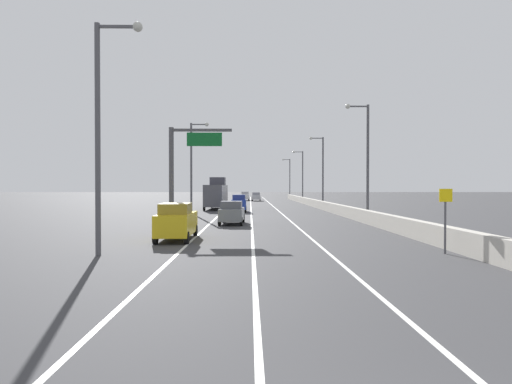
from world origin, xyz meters
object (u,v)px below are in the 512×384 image
Objects in this scene: car_yellow_1 at (177,222)px; box_truck at (216,194)px; lamp_post_right_second at (365,154)px; lamp_post_right_fifth at (289,176)px; overhead_sign_gantry at (181,165)px; lamp_post_left_near at (103,122)px; car_silver_4 at (256,197)px; lamp_post_left_mid at (193,161)px; car_blue_3 at (239,203)px; speed_advisory_sign at (445,216)px; car_gray_0 at (232,213)px; car_white_2 at (245,196)px; lamp_post_right_fourth at (301,173)px.

car_yellow_1 is 32.32m from box_truck.
lamp_post_right_second is 1.00× the size of lamp_post_right_fifth.
overhead_sign_gantry is 12.20m from lamp_post_left_near.
lamp_post_right_second is at bearing -80.20° from car_silver_4.
car_yellow_1 is at bearing -89.40° from box_truck.
lamp_post_left_near is at bearing -90.13° from lamp_post_left_mid.
car_blue_3 is at bearing -94.04° from car_silver_4.
overhead_sign_gantry is at bearing 97.21° from car_yellow_1.
lamp_post_left_mid reaches higher than speed_advisory_sign.
lamp_post_left_mid is 2.50× the size of car_gray_0.
speed_advisory_sign reaches higher than car_white_2.
box_truck is at bearing -95.90° from car_white_2.
lamp_post_right_second is 13.04m from car_gray_0.
car_gray_0 is (3.62, 3.16, -3.78)m from overhead_sign_gantry.
overhead_sign_gantry is 19.98m from car_blue_3.
lamp_post_right_fourth is 2.55× the size of car_blue_3.
car_white_2 is 1.03× the size of car_silver_4.
box_truck reaches higher than car_blue_3.
lamp_post_right_fourth is 2.34× the size of car_silver_4.
car_blue_3 reaches higher than car_gray_0.
lamp_post_left_near is at bearing -179.03° from speed_advisory_sign.
car_white_2 is (-11.70, 6.49, -4.98)m from lamp_post_right_fourth.
lamp_post_left_mid is at bearing 118.67° from speed_advisory_sign.
car_gray_0 is at bearing 74.19° from car_yellow_1.
lamp_post_right_fourth is 1.00× the size of lamp_post_left_near.
car_silver_4 is (2.68, 38.02, -0.12)m from car_blue_3.
speed_advisory_sign is at bearing -91.44° from lamp_post_right_fourth.
lamp_post_right_second reaches higher than car_gray_0.
overhead_sign_gantry is 1.79× the size of car_gray_0.
overhead_sign_gantry is at bearing -106.41° from lamp_post_right_fourth.
lamp_post_right_fifth is at bearing 56.70° from car_white_2.
car_blue_3 is (-11.58, 13.49, -4.93)m from lamp_post_right_second.
box_truck is at bearing 97.88° from car_gray_0.
speed_advisory_sign is 0.29× the size of lamp_post_left_mid.
overhead_sign_gantry is 1.68× the size of car_silver_4.
speed_advisory_sign is 72.43m from car_white_2.
speed_advisory_sign is 18.11m from lamp_post_right_second.
box_truck is (-14.86, 19.88, -3.96)m from lamp_post_right_second.
car_silver_4 is 0.46× the size of box_truck.
car_white_2 is (0.43, 56.78, 0.05)m from car_gray_0.
lamp_post_right_fourth is 1.07× the size of box_truck.
overhead_sign_gantry reaches higher than car_blue_3.
lamp_post_left_mid is at bearing -100.91° from car_silver_4.
lamp_post_right_fourth is 36.54m from car_blue_3.
car_gray_0 reaches higher than car_silver_4.
car_yellow_1 is 66.66m from car_white_2.
lamp_post_right_fourth is (1.64, 65.23, 4.22)m from speed_advisory_sign.
speed_advisory_sign is at bearing -82.02° from car_white_2.
speed_advisory_sign is 0.31× the size of box_truck.
lamp_post_right_fourth is (0.38, 47.66, 0.00)m from lamp_post_right_second.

